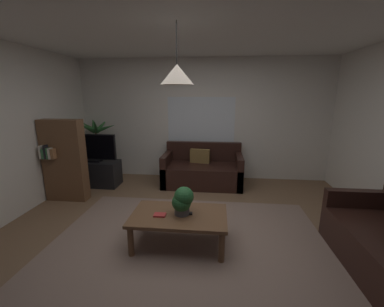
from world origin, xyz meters
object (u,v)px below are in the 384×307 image
at_px(coffee_table, 179,218).
at_px(pendant_lamp, 177,74).
at_px(tv, 94,148).
at_px(book_on_table_0, 160,215).
at_px(potted_plant_on_table, 183,200).
at_px(bookshelf_corner, 64,160).
at_px(couch_under_window, 202,171).
at_px(remote_on_table_0, 186,213).
at_px(tv_stand, 97,173).
at_px(potted_palm_corner, 97,149).

xyz_separation_m(coffee_table, pendant_lamp, (-0.00, -0.00, 1.66)).
bearing_deg(pendant_lamp, tv, 137.48).
xyz_separation_m(book_on_table_0, potted_plant_on_table, (0.27, 0.06, 0.17)).
bearing_deg(coffee_table, bookshelf_corner, 152.46).
xyz_separation_m(book_on_table_0, tv, (-1.75, 1.87, 0.37)).
xyz_separation_m(couch_under_window, bookshelf_corner, (-2.30, -0.98, 0.43)).
distance_m(remote_on_table_0, tv, 2.75).
bearing_deg(couch_under_window, book_on_table_0, -99.69).
distance_m(couch_under_window, tv_stand, 2.14).
bearing_deg(remote_on_table_0, pendant_lamp, 88.96).
xyz_separation_m(tv, pendant_lamp, (1.97, -1.80, 1.22)).
height_order(bookshelf_corner, pendant_lamp, pendant_lamp).
height_order(remote_on_table_0, tv_stand, tv_stand).
height_order(tv_stand, potted_palm_corner, potted_palm_corner).
height_order(potted_plant_on_table, tv_stand, potted_plant_on_table).
relative_size(remote_on_table_0, bookshelf_corner, 0.11).
bearing_deg(potted_plant_on_table, tv_stand, 137.76).
xyz_separation_m(potted_palm_corner, pendant_lamp, (2.16, -2.31, 1.38)).
xyz_separation_m(potted_plant_on_table, tv_stand, (-2.01, 1.83, -0.33)).
bearing_deg(tv_stand, potted_palm_corner, 111.40).
height_order(book_on_table_0, pendant_lamp, pendant_lamp).
xyz_separation_m(coffee_table, bookshelf_corner, (-2.15, 1.12, 0.36)).
relative_size(remote_on_table_0, pendant_lamp, 0.26).
relative_size(couch_under_window, tv, 1.77).
relative_size(potted_plant_on_table, tv, 0.39).
bearing_deg(potted_plant_on_table, remote_on_table_0, 15.48).
distance_m(potted_palm_corner, pendant_lamp, 3.45).
height_order(coffee_table, remote_on_table_0, remote_on_table_0).
height_order(potted_palm_corner, pendant_lamp, pendant_lamp).
distance_m(couch_under_window, potted_plant_on_table, 2.13).
distance_m(book_on_table_0, pendant_lamp, 1.61).
bearing_deg(pendant_lamp, potted_plant_on_table, -4.43).
relative_size(book_on_table_0, remote_on_table_0, 0.88).
relative_size(coffee_table, pendant_lamp, 1.83).
xyz_separation_m(book_on_table_0, bookshelf_corner, (-1.93, 1.19, 0.29)).
bearing_deg(tv, tv_stand, 90.00).
distance_m(couch_under_window, bookshelf_corner, 2.54).
height_order(coffee_table, book_on_table_0, book_on_table_0).
bearing_deg(potted_plant_on_table, potted_palm_corner, 133.57).
height_order(tv, pendant_lamp, pendant_lamp).
distance_m(coffee_table, pendant_lamp, 1.66).
bearing_deg(remote_on_table_0, potted_plant_on_table, 100.28).
xyz_separation_m(tv_stand, potted_palm_corner, (-0.19, 0.49, 0.38)).
xyz_separation_m(couch_under_window, book_on_table_0, (-0.37, -2.17, 0.14)).
bearing_deg(tv, coffee_table, -42.52).
distance_m(tv_stand, pendant_lamp, 3.21).
relative_size(couch_under_window, book_on_table_0, 11.07).
relative_size(coffee_table, potted_plant_on_table, 3.29).
distance_m(remote_on_table_0, pendant_lamp, 1.60).
relative_size(couch_under_window, potted_palm_corner, 1.16).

